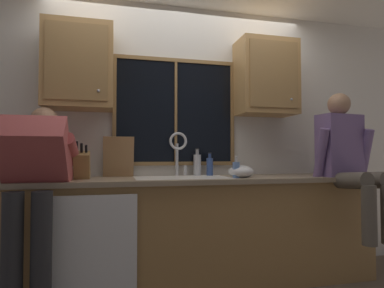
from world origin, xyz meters
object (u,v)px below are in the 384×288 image
Objects in this scene: person_standing at (35,181)px; knife_block at (82,166)px; person_sitting_on_counter at (347,156)px; cutting_board at (119,157)px; soap_dispenser at (236,169)px; mixing_bowl at (241,172)px; bottle_green_glass at (197,164)px; bottle_tall_clear at (210,166)px.

person_standing is 4.63× the size of knife_block.
cutting_board is (-1.97, 0.48, -0.01)m from person_sitting_on_counter.
person_standing reaches higher than soap_dispenser.
person_sitting_on_counter is at bearing 0.24° from person_standing.
bottle_green_glass is (-0.30, 0.35, 0.06)m from mixing_bowl.
cutting_board is (0.29, 0.21, 0.07)m from knife_block.
soap_dispenser is at bearing -7.40° from knife_block.
cutting_board is 1.08m from mixing_bowl.
knife_block is at bearing 173.03° from person_sitting_on_counter.
mixing_bowl is at bearing -49.61° from bottle_green_glass.
bottle_tall_clear is (1.12, 0.18, -0.02)m from knife_block.
person_sitting_on_counter reaches higher than bottle_tall_clear.
soap_dispenser is (1.25, -0.16, -0.04)m from knife_block.
bottle_green_glass is (1.30, 0.51, 0.09)m from person_standing.
cutting_board is 1.40× the size of bottle_green_glass.
bottle_tall_clear is (-1.13, 0.46, -0.09)m from person_sitting_on_counter.
bottle_green_glass is at bearing 158.00° from person_sitting_on_counter.
bottle_tall_clear reaches higher than soap_dispenser.
cutting_board is at bearing 35.76° from knife_block.
person_standing is 1.49m from bottle_tall_clear.
bottle_tall_clear is at bearing 157.89° from person_sitting_on_counter.
knife_block is at bearing 174.62° from mixing_bowl.
cutting_board reaches higher than soap_dispenser.
mixing_bowl is 1.01× the size of bottle_tall_clear.
cutting_board is at bearing 162.07° from mixing_bowl.
bottle_green_glass is at bearing 12.58° from knife_block.
cutting_board is at bearing -178.53° from bottle_green_glass.
soap_dispenser is at bearing -69.66° from bottle_tall_clear.
mixing_bowl is 0.07m from soap_dispenser.
bottle_tall_clear is (0.11, -0.04, -0.02)m from bottle_green_glass.
mixing_bowl is at bearing -17.93° from cutting_board.
cutting_board is 1.04m from soap_dispenser.
soap_dispenser reaches higher than mixing_bowl.
person_standing is 6.85× the size of bottle_tall_clear.
soap_dispenser is 0.46m from bottle_green_glass.
person_sitting_on_counter is 0.97m from mixing_bowl.
person_sitting_on_counter reaches higher than mixing_bowl.
person_standing is at bearing -158.46° from bottle_green_glass.
bottle_tall_clear is (-0.19, 0.31, 0.04)m from mixing_bowl.
soap_dispenser is (-1.00, 0.11, -0.11)m from person_sitting_on_counter.
person_standing is at bearing -139.24° from cutting_board.
cutting_board is at bearing 159.00° from soap_dispenser.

